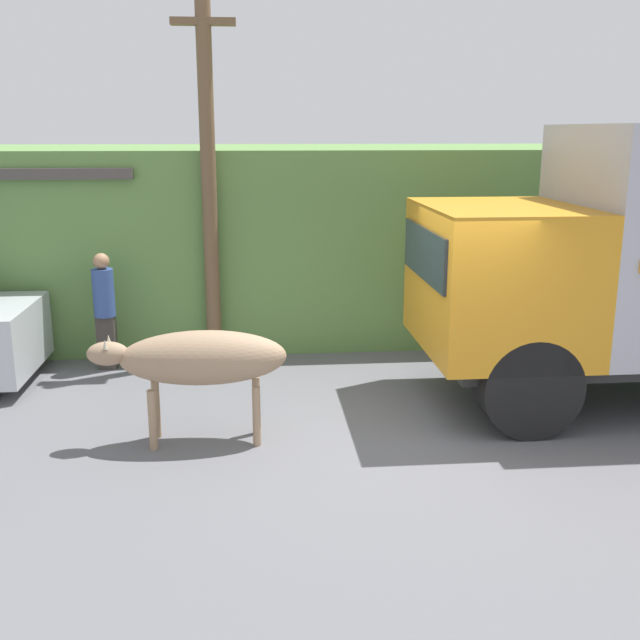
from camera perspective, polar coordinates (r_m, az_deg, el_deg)
name	(u,v)px	position (r m, az deg, el deg)	size (l,w,h in m)	color
ground_plane	(409,432)	(8.88, 6.77, -8.47)	(60.00, 60.00, 0.00)	slate
hillside_embankment	(346,231)	(14.30, 1.98, 6.80)	(32.00, 5.59, 3.13)	#608C47
brown_cow	(199,359)	(8.34, -9.17, -2.97)	(2.17, 0.61, 1.29)	#9E7F60
pedestrian_on_hill	(104,305)	(11.26, -16.11, 1.09)	(0.34, 0.34, 1.72)	#38332D
utility_pole	(208,168)	(11.14, -8.51, 11.37)	(0.90, 0.22, 5.54)	brown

